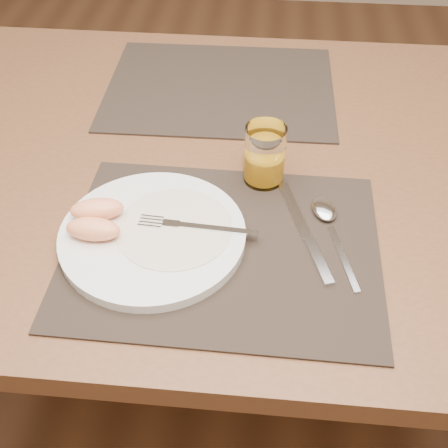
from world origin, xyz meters
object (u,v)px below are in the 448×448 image
Objects in this scene: table at (225,192)px; knife at (308,238)px; placemat_far at (220,87)px; plate at (153,235)px; placemat_near at (222,247)px; juice_glass at (265,157)px; spoon at (327,215)px; fork at (187,226)px.

knife reaches higher than table.
plate is (-0.06, -0.43, 0.01)m from placemat_far.
placemat_near is 4.58× the size of juice_glass.
table is at bearing 138.82° from spoon.
plate is at bearing -97.31° from placemat_far.
placemat_near is 0.10m from plate.
table is 0.26m from knife.
spoon is at bearing -41.18° from table.
placemat_near is at bearing -84.05° from placemat_far.
table is 0.24m from placemat_far.
table is 3.11× the size of placemat_far.
plate is 0.26m from spoon.
juice_glass reaches higher than spoon.
juice_glass is (-0.10, 0.08, 0.04)m from spoon.
table is at bearing 94.18° from placemat_near.
fork is at bearing -90.90° from placemat_far.
plate is at bearing 177.15° from placemat_near.
juice_glass reaches higher than table.
placemat_far is at bearing 97.71° from table.
knife is at bearing 5.15° from plate.
fork is (-0.05, 0.02, 0.02)m from placemat_near.
knife is (0.18, 0.01, -0.02)m from fork.
table is 7.99× the size of fork.
knife is at bearing 11.61° from placemat_near.
spoon reaches higher than knife.
placemat_near is at bearing -2.85° from plate.
placemat_near is at bearing -85.82° from table.
placemat_far is (-0.05, 0.44, 0.00)m from placemat_near.
knife is (0.22, 0.02, -0.01)m from plate.
placemat_near and placemat_far have the same top height.
knife reaches higher than placemat_near.
plate is 2.75× the size of juice_glass.
placemat_near is 0.17m from juice_glass.
plate reaches higher than spoon.
placemat_far is at bearing 118.31° from spoon.
knife is (0.14, -0.19, 0.09)m from table.
fork is 0.18m from knife.
placemat_far is 1.67× the size of plate.
juice_glass is (0.10, -0.28, 0.05)m from placemat_far.
fork is (0.05, 0.01, 0.01)m from plate.
juice_glass is at bearing 139.48° from spoon.
juice_glass is (-0.07, 0.13, 0.04)m from knife.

